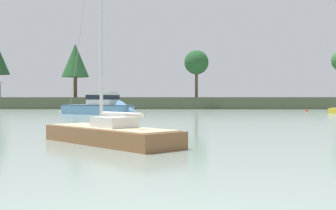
{
  "coord_description": "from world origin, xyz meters",
  "views": [
    {
      "loc": [
        0.64,
        -5.31,
        2.01
      ],
      "look_at": [
        -0.73,
        29.86,
        1.43
      ],
      "focal_mm": 45.47,
      "sensor_mm": 36.0,
      "label": 1
    }
  ],
  "objects_px": {
    "cruiser_skyblue": "(105,109)",
    "mooring_buoy_red": "(307,111)",
    "mooring_buoy_white": "(61,112)",
    "sailboat_wood": "(109,139)"
  },
  "relations": [
    {
      "from": "mooring_buoy_red",
      "to": "sailboat_wood",
      "type": "bearing_deg",
      "value": -115.04
    },
    {
      "from": "cruiser_skyblue",
      "to": "mooring_buoy_red",
      "type": "distance_m",
      "value": 30.99
    },
    {
      "from": "cruiser_skyblue",
      "to": "mooring_buoy_red",
      "type": "relative_size",
      "value": 21.98
    },
    {
      "from": "cruiser_skyblue",
      "to": "mooring_buoy_white",
      "type": "xyz_separation_m",
      "value": [
        -7.58,
        6.82,
        -0.57
      ]
    },
    {
      "from": "cruiser_skyblue",
      "to": "sailboat_wood",
      "type": "xyz_separation_m",
      "value": [
        6.49,
        -33.74,
        -0.4
      ]
    },
    {
      "from": "sailboat_wood",
      "to": "mooring_buoy_white",
      "type": "distance_m",
      "value": 42.93
    },
    {
      "from": "cruiser_skyblue",
      "to": "mooring_buoy_red",
      "type": "xyz_separation_m",
      "value": [
        28.22,
        12.79,
        -0.56
      ]
    },
    {
      "from": "cruiser_skyblue",
      "to": "mooring_buoy_red",
      "type": "bearing_deg",
      "value": 24.37
    },
    {
      "from": "sailboat_wood",
      "to": "mooring_buoy_red",
      "type": "distance_m",
      "value": 51.35
    },
    {
      "from": "mooring_buoy_white",
      "to": "mooring_buoy_red",
      "type": "relative_size",
      "value": 0.9
    }
  ]
}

